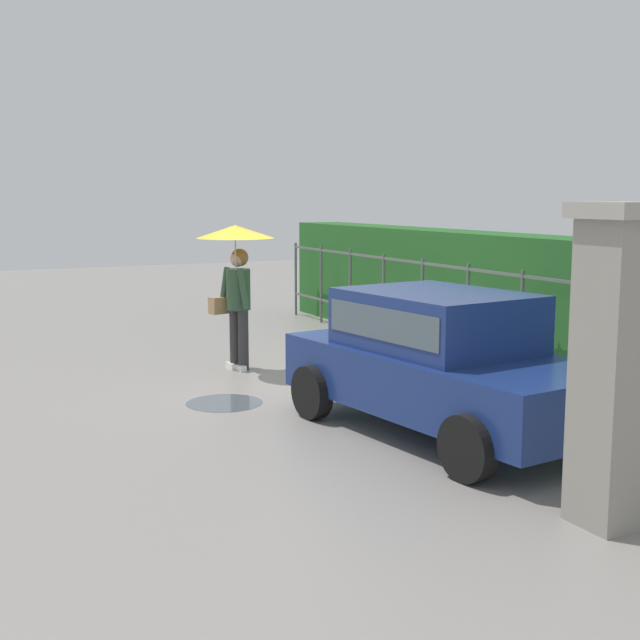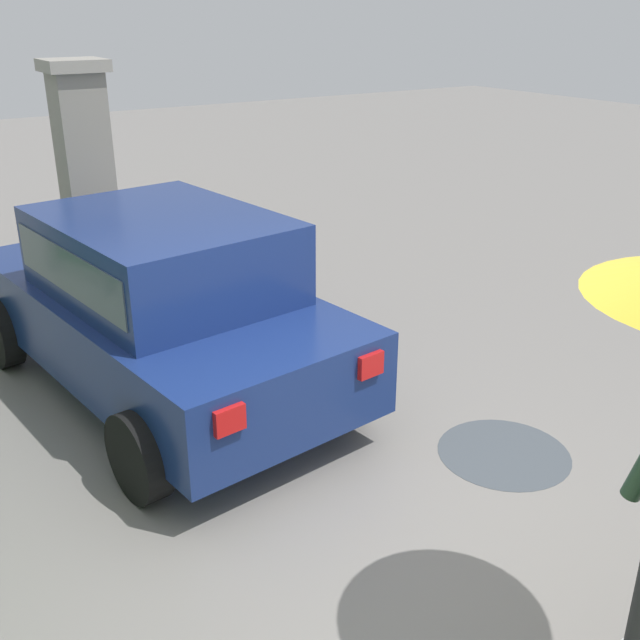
# 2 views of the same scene
# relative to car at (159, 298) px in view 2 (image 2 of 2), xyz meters

# --- Properties ---
(ground_plane) EXTENTS (40.00, 40.00, 0.00)m
(ground_plane) POSITION_rel_car_xyz_m (-2.42, -0.20, -0.80)
(ground_plane) COLOR gray
(car) EXTENTS (3.89, 2.22, 1.48)m
(car) POSITION_rel_car_xyz_m (0.00, 0.00, 0.00)
(car) COLOR navy
(car) RESTS_ON ground
(gate_pillar) EXTENTS (0.60, 0.60, 2.42)m
(gate_pillar) POSITION_rel_car_xyz_m (2.65, -0.29, 0.44)
(gate_pillar) COLOR gray
(gate_pillar) RESTS_ON ground
(puddle_near) EXTENTS (0.92, 0.92, 0.00)m
(puddle_near) POSITION_rel_car_xyz_m (-2.18, -1.61, -0.80)
(puddle_near) COLOR #4C545B
(puddle_near) RESTS_ON ground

